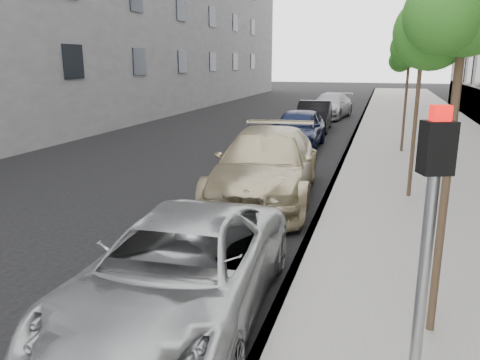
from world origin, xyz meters
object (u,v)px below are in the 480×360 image
at_px(tree_near, 469,3).
at_px(sedan_blue, 298,129).
at_px(tree_far, 410,53).
at_px(suv, 266,165).
at_px(minivan, 179,271).
at_px(sedan_black, 314,116).
at_px(tree_mid, 424,35).
at_px(signal_pole, 427,244).
at_px(sedan_rear, 330,106).

bearing_deg(tree_near, sedan_blue, 107.29).
bearing_deg(tree_far, suv, -116.60).
xyz_separation_m(minivan, sedan_black, (-0.91, 19.00, 0.04)).
bearing_deg(tree_near, sedan_black, 102.88).
bearing_deg(suv, tree_mid, 6.55).
xyz_separation_m(tree_mid, suv, (-3.63, -0.76, -3.24)).
relative_size(suv, sedan_blue, 1.28).
height_order(tree_far, sedan_black, tree_far).
bearing_deg(signal_pole, sedan_black, 78.98).
bearing_deg(tree_far, minivan, -103.86).
bearing_deg(suv, sedan_rear, 86.12).
distance_m(tree_far, signal_pole, 15.11).
relative_size(tree_mid, suv, 0.78).
bearing_deg(sedan_rear, tree_far, -63.03).
bearing_deg(tree_near, suv, 122.32).
bearing_deg(minivan, suv, 89.33).
distance_m(tree_near, signal_pole, 2.91).
relative_size(tree_far, suv, 0.73).
xyz_separation_m(minivan, suv, (-0.31, 6.23, 0.17)).
distance_m(suv, sedan_rear, 18.82).
relative_size(tree_near, sedan_rear, 0.91).
height_order(tree_mid, sedan_rear, tree_mid).
relative_size(sedan_black, sedan_rear, 0.88).
xyz_separation_m(signal_pole, sedan_blue, (-3.73, 15.23, -1.24)).
relative_size(tree_near, signal_pole, 1.57).
bearing_deg(tree_mid, tree_far, 90.00).
distance_m(tree_near, sedan_rear, 25.12).
xyz_separation_m(tree_mid, sedan_black, (-4.23, 12.02, -3.36)).
relative_size(tree_near, tree_mid, 1.00).
bearing_deg(sedan_rear, suv, -81.11).
bearing_deg(sedan_rear, minivan, -80.74).
distance_m(sedan_black, sedan_rear, 6.04).
relative_size(signal_pole, minivan, 0.59).
distance_m(tree_near, sedan_black, 19.29).
bearing_deg(suv, sedan_black, 87.47).
bearing_deg(tree_far, sedan_black, 127.50).
relative_size(tree_mid, sedan_blue, 1.00).
relative_size(signal_pole, sedan_black, 0.66).
xyz_separation_m(tree_near, tree_mid, (-0.00, 6.50, 0.00)).
relative_size(minivan, sedan_black, 1.12).
height_order(minivan, sedan_rear, sedan_rear).
bearing_deg(minivan, tree_near, 4.76).
xyz_separation_m(tree_mid, minivan, (-3.33, -6.98, -3.41)).
distance_m(tree_near, minivan, 4.79).
xyz_separation_m(tree_far, sedan_blue, (-4.12, 0.23, -3.01)).
height_order(tree_near, signal_pole, tree_near).
height_order(minivan, sedan_black, sedan_black).
bearing_deg(sedan_rear, tree_near, -73.03).
xyz_separation_m(tree_far, suv, (-3.63, -7.26, -2.94)).
xyz_separation_m(signal_pole, suv, (-3.25, 7.74, -1.16)).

